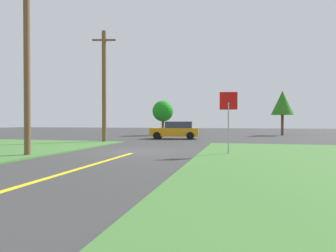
# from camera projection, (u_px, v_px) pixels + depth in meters

# --- Properties ---
(ground_plane) EXTENTS (120.00, 120.00, 0.00)m
(ground_plane) POSITION_uv_depth(u_px,v_px,m) (138.00, 151.00, 15.03)
(ground_plane) COLOR #383838
(lane_stripe_center) EXTENTS (0.20, 14.00, 0.01)m
(lane_stripe_center) POSITION_uv_depth(u_px,v_px,m) (33.00, 182.00, 7.26)
(lane_stripe_center) COLOR yellow
(lane_stripe_center) RESTS_ON ground
(stop_sign) EXTENTS (0.83, 0.17, 2.99)m
(stop_sign) POSITION_uv_depth(u_px,v_px,m) (228.00, 110.00, 13.31)
(stop_sign) COLOR #9EA0A8
(stop_sign) RESTS_ON ground
(car_approaching_junction) EXTENTS (4.65, 2.41, 1.62)m
(car_approaching_junction) POSITION_uv_depth(u_px,v_px,m) (176.00, 130.00, 26.28)
(car_approaching_junction) COLOR orange
(car_approaching_junction) RESTS_ON ground
(utility_pole_near) EXTENTS (1.76, 0.61, 8.14)m
(utility_pole_near) POSITION_uv_depth(u_px,v_px,m) (27.00, 64.00, 12.76)
(utility_pole_near) COLOR brown
(utility_pole_near) RESTS_ON ground
(utility_pole_mid) EXTENTS (1.78, 0.53, 8.58)m
(utility_pole_mid) POSITION_uv_depth(u_px,v_px,m) (104.00, 86.00, 21.69)
(utility_pole_mid) COLOR brown
(utility_pole_mid) RESTS_ON ground
(oak_tree_left) EXTENTS (2.57, 2.57, 5.28)m
(oak_tree_left) POSITION_uv_depth(u_px,v_px,m) (282.00, 103.00, 33.30)
(oak_tree_left) COLOR brown
(oak_tree_left) RESTS_ON ground
(pine_tree_center) EXTENTS (2.49, 2.49, 4.13)m
(pine_tree_center) POSITION_uv_depth(u_px,v_px,m) (163.00, 111.00, 33.50)
(pine_tree_center) COLOR brown
(pine_tree_center) RESTS_ON ground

